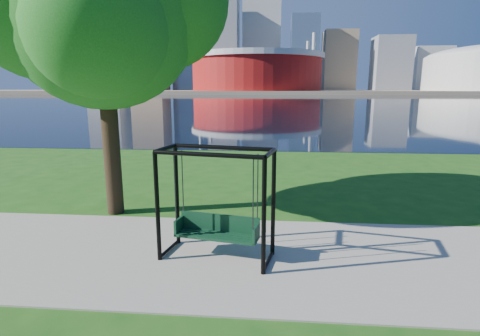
# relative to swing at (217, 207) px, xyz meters

# --- Properties ---
(ground) EXTENTS (900.00, 900.00, 0.00)m
(ground) POSITION_rel_swing_xyz_m (0.60, 0.58, -1.03)
(ground) COLOR #1E5114
(ground) RESTS_ON ground
(path) EXTENTS (120.00, 4.00, 0.03)m
(path) POSITION_rel_swing_xyz_m (0.60, 0.08, -1.02)
(path) COLOR #9E937F
(path) RESTS_ON ground
(river) EXTENTS (900.00, 180.00, 0.02)m
(river) POSITION_rel_swing_xyz_m (0.60, 102.58, -1.02)
(river) COLOR black
(river) RESTS_ON ground
(far_bank) EXTENTS (900.00, 228.00, 2.00)m
(far_bank) POSITION_rel_swing_xyz_m (0.60, 306.58, -0.03)
(far_bank) COLOR #937F60
(far_bank) RESTS_ON ground
(stadium) EXTENTS (83.00, 83.00, 32.00)m
(stadium) POSITION_rel_swing_xyz_m (-9.40, 235.58, 13.20)
(stadium) COLOR maroon
(stadium) RESTS_ON far_bank
(skyline) EXTENTS (392.00, 66.00, 96.50)m
(skyline) POSITION_rel_swing_xyz_m (-3.67, 319.97, 34.86)
(skyline) COLOR gray
(skyline) RESTS_ON far_bank
(swing) EXTENTS (2.22, 1.29, 2.13)m
(swing) POSITION_rel_swing_xyz_m (0.00, 0.00, 0.00)
(swing) COLOR black
(swing) RESTS_ON ground
(park_tree) EXTENTS (5.92, 5.35, 7.35)m
(park_tree) POSITION_rel_swing_xyz_m (-3.10, 2.49, 4.08)
(park_tree) COLOR black
(park_tree) RESTS_ON ground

